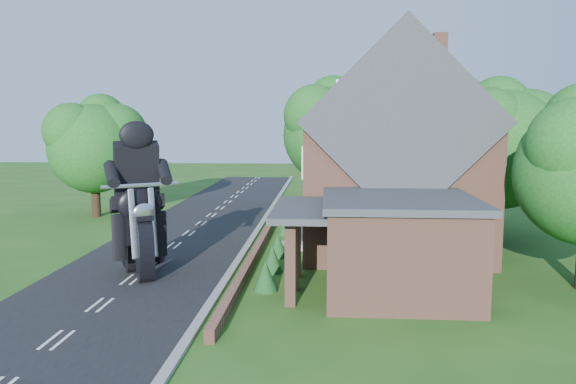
# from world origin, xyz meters

# --- Properties ---
(ground) EXTENTS (120.00, 120.00, 0.00)m
(ground) POSITION_xyz_m (0.00, 0.00, 0.00)
(ground) COLOR #244E16
(ground) RESTS_ON ground
(road) EXTENTS (7.00, 80.00, 0.02)m
(road) POSITION_xyz_m (0.00, 0.00, 0.01)
(road) COLOR black
(road) RESTS_ON ground
(kerb) EXTENTS (0.30, 80.00, 0.12)m
(kerb) POSITION_xyz_m (3.65, 0.00, 0.06)
(kerb) COLOR gray
(kerb) RESTS_ON ground
(garden_wall) EXTENTS (0.30, 22.00, 0.40)m
(garden_wall) POSITION_xyz_m (4.30, 5.00, 0.20)
(garden_wall) COLOR #8C5A47
(garden_wall) RESTS_ON ground
(house) EXTENTS (9.54, 8.64, 10.24)m
(house) POSITION_xyz_m (10.49, 6.00, 4.34)
(house) COLOR #8C5A47
(house) RESTS_ON ground
(annex) EXTENTS (7.05, 5.94, 3.44)m
(annex) POSITION_xyz_m (9.87, -0.80, 1.77)
(annex) COLOR #8C5A47
(annex) RESTS_ON ground
(tree_house_right) EXTENTS (6.51, 6.00, 8.40)m
(tree_house_right) POSITION_xyz_m (16.65, 8.62, 5.19)
(tree_house_right) COLOR black
(tree_house_right) RESTS_ON ground
(tree_behind_house) EXTENTS (7.81, 7.20, 10.08)m
(tree_behind_house) POSITION_xyz_m (14.18, 16.14, 6.23)
(tree_behind_house) COLOR black
(tree_behind_house) RESTS_ON ground
(tree_behind_left) EXTENTS (6.94, 6.40, 9.16)m
(tree_behind_left) POSITION_xyz_m (8.16, 17.13, 5.73)
(tree_behind_left) COLOR black
(tree_behind_left) RESTS_ON ground
(tree_far_road) EXTENTS (6.08, 5.60, 7.84)m
(tree_far_road) POSITION_xyz_m (-6.86, 14.11, 4.84)
(tree_far_road) COLOR black
(tree_far_road) RESTS_ON ground
(shrub_a) EXTENTS (0.90, 0.90, 1.10)m
(shrub_a) POSITION_xyz_m (5.30, -1.00, 0.55)
(shrub_a) COLOR #133C19
(shrub_a) RESTS_ON ground
(shrub_b) EXTENTS (0.90, 0.90, 1.10)m
(shrub_b) POSITION_xyz_m (5.30, 1.50, 0.55)
(shrub_b) COLOR #133C19
(shrub_b) RESTS_ON ground
(shrub_c) EXTENTS (0.90, 0.90, 1.10)m
(shrub_c) POSITION_xyz_m (5.30, 4.00, 0.55)
(shrub_c) COLOR #133C19
(shrub_c) RESTS_ON ground
(shrub_d) EXTENTS (0.90, 0.90, 1.10)m
(shrub_d) POSITION_xyz_m (5.30, 9.00, 0.55)
(shrub_d) COLOR #133C19
(shrub_d) RESTS_ON ground
(shrub_e) EXTENTS (0.90, 0.90, 1.10)m
(shrub_e) POSITION_xyz_m (5.30, 11.50, 0.55)
(shrub_e) COLOR #133C19
(shrub_e) RESTS_ON ground
(shrub_f) EXTENTS (0.90, 0.90, 1.10)m
(shrub_f) POSITION_xyz_m (5.30, 14.00, 0.55)
(shrub_f) COLOR #133C19
(shrub_f) RESTS_ON ground
(motorcycle_lead) EXTENTS (1.47, 1.91, 1.82)m
(motorcycle_lead) POSITION_xyz_m (0.22, 0.37, 0.91)
(motorcycle_lead) COLOR black
(motorcycle_lead) RESTS_ON ground
(motorcycle_follow) EXTENTS (1.22, 1.60, 1.52)m
(motorcycle_follow) POSITION_xyz_m (-0.17, 2.06, 0.76)
(motorcycle_follow) COLOR black
(motorcycle_follow) RESTS_ON ground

